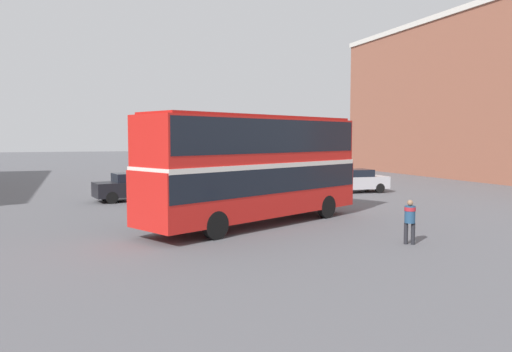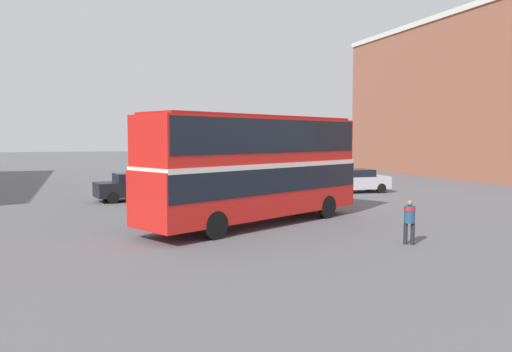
# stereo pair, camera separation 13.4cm
# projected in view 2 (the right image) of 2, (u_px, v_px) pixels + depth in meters

# --- Properties ---
(ground_plane) EXTENTS (240.00, 240.00, 0.00)m
(ground_plane) POSITION_uv_depth(u_px,v_px,m) (235.00, 222.00, 21.97)
(ground_plane) COLOR #5B5B60
(double_decker_bus) EXTENTS (10.93, 7.06, 4.61)m
(double_decker_bus) POSITION_uv_depth(u_px,v_px,m) (256.00, 163.00, 21.08)
(double_decker_bus) COLOR red
(double_decker_bus) RESTS_ON ground_plane
(pedestrian_foreground) EXTENTS (0.54, 0.54, 1.55)m
(pedestrian_foreground) POSITION_uv_depth(u_px,v_px,m) (409.00, 217.00, 17.22)
(pedestrian_foreground) COLOR #232328
(pedestrian_foreground) RESTS_ON ground_plane
(parked_car_kerb_near) EXTENTS (4.66, 2.47, 1.54)m
(parked_car_kerb_near) POSITION_uv_depth(u_px,v_px,m) (245.00, 176.00, 37.95)
(parked_car_kerb_near) COLOR slate
(parked_car_kerb_near) RESTS_ON ground_plane
(parked_car_kerb_far) EXTENTS (4.11, 2.13, 1.57)m
(parked_car_kerb_far) POSITION_uv_depth(u_px,v_px,m) (358.00, 181.00, 33.74)
(parked_car_kerb_far) COLOR silver
(parked_car_kerb_far) RESTS_ON ground_plane
(parked_car_side_street) EXTENTS (4.25, 2.45, 1.63)m
(parked_car_side_street) POSITION_uv_depth(u_px,v_px,m) (131.00, 187.00, 29.28)
(parked_car_side_street) COLOR black
(parked_car_side_street) RESTS_ON ground_plane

